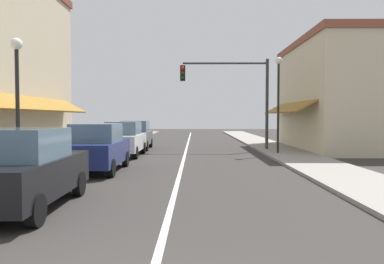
{
  "coord_description": "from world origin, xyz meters",
  "views": [
    {
      "loc": [
        0.54,
        -3.11,
        2.03
      ],
      "look_at": [
        0.41,
        13.71,
        1.33
      ],
      "focal_mm": 34.87,
      "sensor_mm": 36.0,
      "label": 1
    }
  ],
  "objects_px": {
    "traffic_signal_mast_arm": "(236,88)",
    "street_lamp_left_near": "(17,84)",
    "parked_car_nearest_left": "(24,169)",
    "street_lamp_right_mid": "(278,90)",
    "parked_car_second_left": "(97,148)",
    "parked_car_third_left": "(124,139)",
    "parked_car_far_left": "(136,135)"
  },
  "relations": [
    {
      "from": "parked_car_far_left",
      "to": "street_lamp_left_near",
      "type": "xyz_separation_m",
      "value": [
        -1.76,
        -11.7,
        2.13
      ]
    },
    {
      "from": "parked_car_far_left",
      "to": "street_lamp_left_near",
      "type": "height_order",
      "value": "street_lamp_left_near"
    },
    {
      "from": "parked_car_second_left",
      "to": "street_lamp_right_mid",
      "type": "relative_size",
      "value": 0.8
    },
    {
      "from": "traffic_signal_mast_arm",
      "to": "street_lamp_left_near",
      "type": "relative_size",
      "value": 1.23
    },
    {
      "from": "parked_car_nearest_left",
      "to": "street_lamp_left_near",
      "type": "height_order",
      "value": "street_lamp_left_near"
    },
    {
      "from": "traffic_signal_mast_arm",
      "to": "street_lamp_right_mid",
      "type": "relative_size",
      "value": 1.05
    },
    {
      "from": "parked_car_third_left",
      "to": "street_lamp_right_mid",
      "type": "xyz_separation_m",
      "value": [
        8.01,
        0.59,
        2.55
      ]
    },
    {
      "from": "parked_car_far_left",
      "to": "parked_car_second_left",
      "type": "bearing_deg",
      "value": -90.79
    },
    {
      "from": "parked_car_far_left",
      "to": "street_lamp_left_near",
      "type": "distance_m",
      "value": 12.02
    },
    {
      "from": "parked_car_nearest_left",
      "to": "parked_car_far_left",
      "type": "distance_m",
      "value": 15.05
    },
    {
      "from": "parked_car_nearest_left",
      "to": "parked_car_second_left",
      "type": "distance_m",
      "value": 5.63
    },
    {
      "from": "street_lamp_left_near",
      "to": "street_lamp_right_mid",
      "type": "height_order",
      "value": "street_lamp_right_mid"
    },
    {
      "from": "parked_car_third_left",
      "to": "street_lamp_right_mid",
      "type": "relative_size",
      "value": 0.8
    },
    {
      "from": "parked_car_second_left",
      "to": "traffic_signal_mast_arm",
      "type": "height_order",
      "value": "traffic_signal_mast_arm"
    },
    {
      "from": "parked_car_third_left",
      "to": "street_lamp_left_near",
      "type": "relative_size",
      "value": 0.93
    },
    {
      "from": "traffic_signal_mast_arm",
      "to": "street_lamp_left_near",
      "type": "height_order",
      "value": "traffic_signal_mast_arm"
    },
    {
      "from": "street_lamp_right_mid",
      "to": "traffic_signal_mast_arm",
      "type": "bearing_deg",
      "value": 129.13
    },
    {
      "from": "street_lamp_left_near",
      "to": "parked_car_third_left",
      "type": "bearing_deg",
      "value": 76.71
    },
    {
      "from": "parked_car_second_left",
      "to": "street_lamp_left_near",
      "type": "relative_size",
      "value": 0.93
    },
    {
      "from": "parked_car_nearest_left",
      "to": "traffic_signal_mast_arm",
      "type": "bearing_deg",
      "value": 65.22
    },
    {
      "from": "parked_car_far_left",
      "to": "street_lamp_right_mid",
      "type": "xyz_separation_m",
      "value": [
        8.05,
        -3.47,
        2.55
      ]
    },
    {
      "from": "parked_car_second_left",
      "to": "parked_car_third_left",
      "type": "xyz_separation_m",
      "value": [
        -0.03,
        5.37,
        0.0
      ]
    },
    {
      "from": "parked_car_nearest_left",
      "to": "parked_car_second_left",
      "type": "height_order",
      "value": "same"
    },
    {
      "from": "parked_car_third_left",
      "to": "traffic_signal_mast_arm",
      "type": "xyz_separation_m",
      "value": [
        6.05,
        3.0,
        2.85
      ]
    },
    {
      "from": "parked_car_second_left",
      "to": "street_lamp_left_near",
      "type": "xyz_separation_m",
      "value": [
        -1.84,
        -2.27,
        2.13
      ]
    },
    {
      "from": "parked_car_second_left",
      "to": "street_lamp_left_near",
      "type": "bearing_deg",
      "value": -129.55
    },
    {
      "from": "parked_car_nearest_left",
      "to": "street_lamp_right_mid",
      "type": "bearing_deg",
      "value": 53.95
    },
    {
      "from": "street_lamp_left_near",
      "to": "street_lamp_right_mid",
      "type": "relative_size",
      "value": 0.86
    },
    {
      "from": "parked_car_far_left",
      "to": "traffic_signal_mast_arm",
      "type": "bearing_deg",
      "value": -11.13
    },
    {
      "from": "traffic_signal_mast_arm",
      "to": "street_lamp_left_near",
      "type": "bearing_deg",
      "value": -126.42
    },
    {
      "from": "traffic_signal_mast_arm",
      "to": "parked_car_third_left",
      "type": "bearing_deg",
      "value": -153.63
    },
    {
      "from": "parked_car_third_left",
      "to": "traffic_signal_mast_arm",
      "type": "height_order",
      "value": "traffic_signal_mast_arm"
    }
  ]
}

